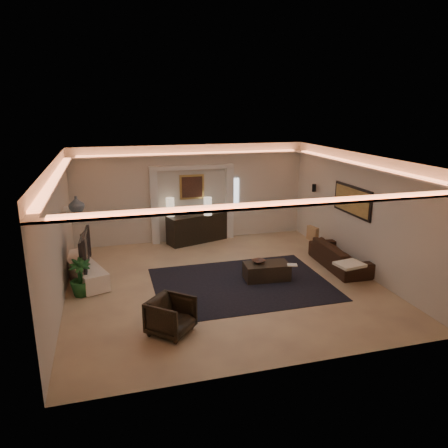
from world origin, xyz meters
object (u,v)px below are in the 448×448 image
object	(u,v)px
sofa	(339,256)
coffee_table	(266,271)
console	(197,229)
armchair	(171,316)

from	to	relation	value
sofa	coffee_table	size ratio (longest dim) A/B	1.93
console	armchair	size ratio (longest dim) A/B	2.46
console	coffee_table	bearing A→B (deg)	-91.86
sofa	console	bearing A→B (deg)	47.45
sofa	armchair	bearing A→B (deg)	117.21
sofa	armchair	size ratio (longest dim) A/B	2.76
coffee_table	console	bearing A→B (deg)	110.78
sofa	armchair	xyz separation A→B (m)	(-4.66, -2.15, 0.04)
console	coffee_table	size ratio (longest dim) A/B	1.73
console	armchair	xyz separation A→B (m)	(-1.60, -5.21, -0.06)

